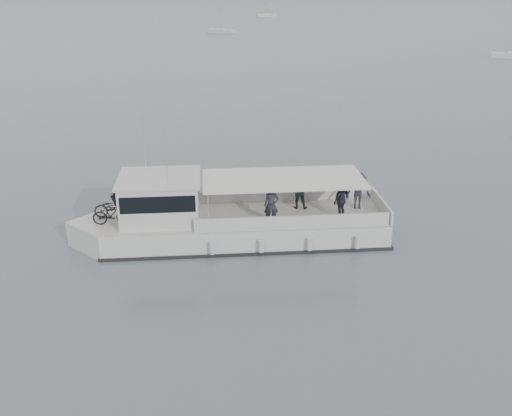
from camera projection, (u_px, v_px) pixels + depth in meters
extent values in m
plane|color=#556064|center=(154.00, 286.00, 23.68)|extent=(1400.00, 1400.00, 0.00)
cube|color=silver|center=(246.00, 230.00, 27.62)|extent=(13.68, 5.08, 1.45)
cube|color=silver|center=(106.00, 235.00, 27.08)|extent=(3.60, 3.60, 1.45)
cube|color=beige|center=(246.00, 216.00, 27.34)|extent=(13.68, 5.08, 0.07)
cube|color=black|center=(246.00, 238.00, 27.79)|extent=(13.91, 5.24, 0.20)
cube|color=silver|center=(283.00, 195.00, 28.95)|extent=(8.86, 1.14, 0.67)
cube|color=silver|center=(293.00, 223.00, 25.80)|extent=(8.86, 1.14, 0.67)
cube|color=silver|center=(381.00, 205.00, 27.75)|extent=(0.52, 3.55, 0.67)
cube|color=silver|center=(160.00, 199.00, 26.63)|extent=(3.88, 3.40, 2.00)
cube|color=black|center=(123.00, 197.00, 26.43)|extent=(0.94, 2.84, 1.29)
cube|color=black|center=(160.00, 193.00, 26.50)|extent=(3.67, 3.42, 0.78)
cube|color=silver|center=(159.00, 178.00, 26.23)|extent=(4.13, 3.64, 0.11)
cube|color=silver|center=(283.00, 179.00, 26.78)|extent=(7.90, 4.19, 0.09)
cylinder|color=silver|center=(208.00, 212.00, 25.41)|extent=(0.07, 0.07, 1.84)
cylinder|color=silver|center=(208.00, 188.00, 28.28)|extent=(0.07, 0.07, 1.84)
cylinder|color=silver|center=(365.00, 207.00, 25.99)|extent=(0.07, 0.07, 1.84)
cylinder|color=silver|center=(349.00, 184.00, 28.86)|extent=(0.07, 0.07, 1.84)
cylinder|color=silver|center=(144.00, 142.00, 26.54)|extent=(0.04, 0.04, 2.89)
cylinder|color=silver|center=(166.00, 157.00, 25.08)|extent=(0.04, 0.04, 2.45)
cylinder|color=silver|center=(212.00, 248.00, 25.66)|extent=(0.30, 0.30, 0.56)
cylinder|color=silver|center=(261.00, 246.00, 25.84)|extent=(0.30, 0.30, 0.56)
cylinder|color=silver|center=(310.00, 244.00, 26.02)|extent=(0.30, 0.30, 0.56)
cylinder|color=silver|center=(357.00, 242.00, 26.20)|extent=(0.30, 0.30, 0.56)
imported|color=black|center=(114.00, 207.00, 27.05)|extent=(1.97, 0.88, 1.00)
imported|color=black|center=(112.00, 214.00, 26.22)|extent=(1.80, 0.70, 1.06)
imported|color=#282A36|center=(271.00, 205.00, 26.15)|extent=(0.74, 0.55, 1.87)
imported|color=#282A36|center=(299.00, 190.00, 27.92)|extent=(1.09, 0.96, 1.87)
imported|color=#282A36|center=(341.00, 200.00, 26.73)|extent=(1.16, 1.00, 1.87)
imported|color=#282A36|center=(358.00, 191.00, 27.84)|extent=(1.34, 0.98, 1.87)
cube|color=silver|center=(267.00, 15.00, 167.71)|extent=(5.85, 2.31, 0.75)
cube|color=silver|center=(267.00, 14.00, 167.59)|extent=(2.13, 1.77, 0.45)
cylinder|color=silver|center=(267.00, 3.00, 166.39)|extent=(0.08, 0.08, 6.29)
cube|color=silver|center=(221.00, 31.00, 122.51)|extent=(6.08, 5.55, 0.75)
cube|color=silver|center=(221.00, 30.00, 122.39)|extent=(2.80, 2.75, 0.45)
cylinder|color=silver|center=(221.00, 13.00, 121.08)|extent=(0.08, 0.08, 6.88)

